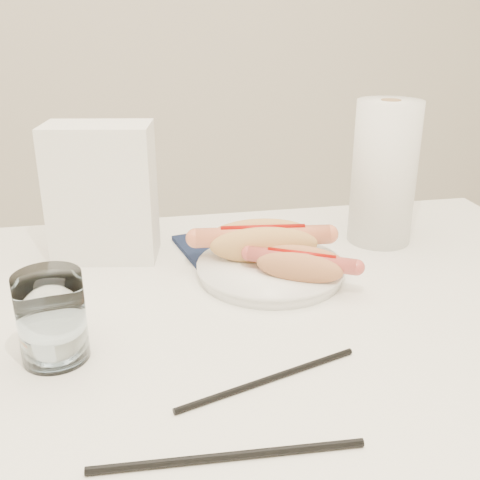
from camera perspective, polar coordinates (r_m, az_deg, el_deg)
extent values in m
cube|color=white|center=(0.75, -3.29, -9.20)|extent=(1.20, 0.80, 0.04)
cylinder|color=silver|center=(1.39, 18.11, -12.63)|extent=(0.04, 0.04, 0.71)
cylinder|color=white|center=(0.85, 3.04, -3.08)|extent=(0.21, 0.21, 0.02)
ellipsoid|color=#E0A259|center=(0.85, 2.40, -0.51)|extent=(0.16, 0.06, 0.06)
ellipsoid|color=#E0A259|center=(0.89, 2.12, 0.40)|extent=(0.16, 0.06, 0.06)
ellipsoid|color=#E0A259|center=(0.87, 2.24, -0.81)|extent=(0.15, 0.08, 0.03)
cylinder|color=#E67751|center=(0.87, 2.26, 0.38)|extent=(0.20, 0.05, 0.03)
cylinder|color=#990A05|center=(0.86, 2.27, 1.16)|extent=(0.13, 0.02, 0.01)
ellipsoid|color=#CD8050|center=(0.80, 5.85, -2.73)|extent=(0.12, 0.09, 0.04)
ellipsoid|color=#CD8050|center=(0.82, 6.28, -1.95)|extent=(0.12, 0.09, 0.04)
ellipsoid|color=#CD8050|center=(0.81, 6.04, -2.95)|extent=(0.12, 0.09, 0.02)
cylinder|color=#C54E45|center=(0.81, 6.08, -2.00)|extent=(0.14, 0.09, 0.02)
cylinder|color=#990A05|center=(0.80, 6.11, -1.37)|extent=(0.09, 0.05, 0.01)
cylinder|color=white|center=(0.68, -18.10, -7.28)|extent=(0.07, 0.07, 0.10)
cylinder|color=black|center=(0.54, -1.16, -20.58)|extent=(0.25, 0.02, 0.01)
cylinder|color=black|center=(0.63, 2.90, -13.55)|extent=(0.21, 0.08, 0.01)
cube|color=white|center=(0.91, -13.44, 4.56)|extent=(0.17, 0.11, 0.21)
cube|color=#101934|center=(0.95, -1.13, -0.70)|extent=(0.18, 0.18, 0.01)
cylinder|color=white|center=(0.98, 14.04, 6.42)|extent=(0.12, 0.12, 0.24)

